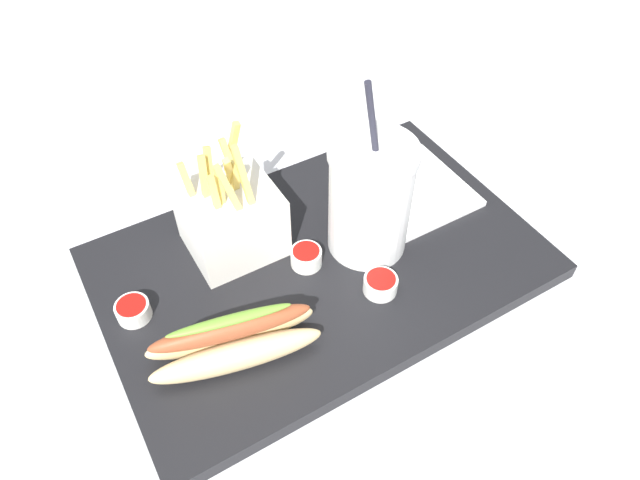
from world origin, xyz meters
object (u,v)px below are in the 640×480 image
soda_cup (370,199)px  ketchup_cup_2 (304,254)px  ketchup_cup_3 (381,284)px  hot_dog_1 (233,340)px  ketchup_cup_1 (133,310)px  fries_basket (231,219)px  napkin_stack (412,191)px

soda_cup → ketchup_cup_2: 0.10m
ketchup_cup_2 → ketchup_cup_3: (-0.05, 0.08, -0.00)m
soda_cup → ketchup_cup_3: 0.09m
hot_dog_1 → ketchup_cup_1: 0.12m
soda_cup → hot_dog_1: soda_cup is taller
ketchup_cup_2 → ketchup_cup_3: bearing=122.8°
fries_basket → ketchup_cup_1: fries_basket is taller
fries_basket → napkin_stack: size_ratio=1.13×
soda_cup → ketchup_cup_2: size_ratio=6.19×
soda_cup → ketchup_cup_1: soda_cup is taller
soda_cup → ketchup_cup_3: soda_cup is taller
ketchup_cup_2 → napkin_stack: size_ratio=0.27×
ketchup_cup_1 → napkin_stack: (-0.37, -0.00, -0.01)m
soda_cup → hot_dog_1: bearing=16.8°
ketchup_cup_1 → ketchup_cup_2: ketchup_cup_2 is taller
napkin_stack → ketchup_cup_3: bearing=41.1°
hot_dog_1 → ketchup_cup_3: (-0.17, 0.01, -0.01)m
hot_dog_1 → napkin_stack: (-0.30, -0.10, -0.02)m
soda_cup → napkin_stack: bearing=-157.0°
fries_basket → ketchup_cup_2: bearing=132.6°
ketchup_cup_2 → ketchup_cup_1: bearing=-7.2°
ketchup_cup_1 → hot_dog_1: bearing=127.3°
ketchup_cup_3 → napkin_stack: bearing=-138.9°
ketchup_cup_2 → soda_cup: bearing=171.0°
hot_dog_1 → ketchup_cup_2: size_ratio=5.03×
fries_basket → ketchup_cup_1: size_ratio=4.15×
ketchup_cup_2 → ketchup_cup_3: ketchup_cup_2 is taller
ketchup_cup_1 → ketchup_cup_2: 0.20m
ketchup_cup_1 → ketchup_cup_3: 0.27m
ketchup_cup_1 → ketchup_cup_2: size_ratio=1.01×
napkin_stack → ketchup_cup_1: bearing=0.8°
ketchup_cup_1 → ketchup_cup_2: (-0.19, 0.02, 0.00)m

